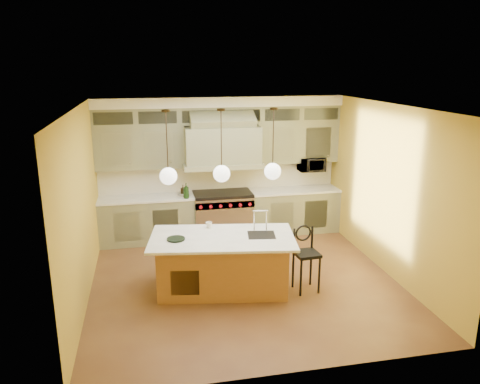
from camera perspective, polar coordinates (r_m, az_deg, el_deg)
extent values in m
plane|color=#57331D|center=(8.02, 0.48, -10.72)|extent=(5.00, 5.00, 0.00)
plane|color=white|center=(7.23, 0.54, 10.39)|extent=(5.00, 5.00, 0.00)
plane|color=gold|center=(9.88, -2.51, 3.23)|extent=(5.00, 0.00, 5.00)
plane|color=gold|center=(5.22, 6.29, -8.20)|extent=(5.00, 0.00, 5.00)
plane|color=gold|center=(7.41, -18.76, -1.75)|extent=(0.00, 5.00, 5.00)
plane|color=gold|center=(8.37, 17.50, 0.27)|extent=(0.00, 5.00, 5.00)
cube|color=gray|center=(9.72, -11.21, -3.39)|extent=(1.90, 0.65, 0.90)
cube|color=gray|center=(10.19, 6.49, -2.30)|extent=(1.90, 0.65, 0.90)
cube|color=white|center=(9.58, -11.36, -0.72)|extent=(1.90, 0.68, 0.04)
cube|color=white|center=(10.06, 6.57, 0.25)|extent=(1.90, 0.68, 0.04)
cube|color=beige|center=(9.92, -2.48, 1.91)|extent=(5.00, 0.04, 0.56)
cube|color=gray|center=(9.51, -12.14, 5.33)|extent=(1.75, 0.35, 0.85)
cube|color=gray|center=(10.01, 6.89, 6.05)|extent=(1.75, 0.35, 0.85)
cube|color=gray|center=(9.45, -2.21, 5.76)|extent=(1.50, 0.70, 0.75)
cube|color=gray|center=(9.52, -2.19, 3.38)|extent=(1.60, 0.76, 0.10)
cube|color=#333833|center=(9.54, -2.42, 9.33)|extent=(5.00, 0.35, 0.35)
cube|color=white|center=(9.50, -2.42, 10.97)|extent=(5.00, 0.47, 0.20)
cube|color=silver|center=(9.81, -2.12, -2.91)|extent=(1.20, 0.70, 0.90)
cube|color=black|center=(9.67, -2.15, -0.21)|extent=(1.20, 0.70, 0.06)
cube|color=silver|center=(9.41, -1.82, -1.60)|extent=(1.20, 0.06, 0.14)
cube|color=olive|center=(7.56, -2.14, -8.75)|extent=(2.12, 1.25, 0.88)
cube|color=white|center=(7.34, -2.17, -5.63)|extent=(2.40, 1.53, 0.04)
cube|color=black|center=(7.41, 2.63, -5.41)|extent=(0.48, 0.44, 0.05)
cylinder|color=black|center=(7.46, 7.43, -10.35)|extent=(0.04, 0.04, 0.61)
cylinder|color=black|center=(7.59, 9.63, -10.00)|extent=(0.04, 0.04, 0.61)
cylinder|color=black|center=(7.72, 6.49, -9.40)|extent=(0.04, 0.04, 0.61)
cylinder|color=black|center=(7.84, 8.62, -9.08)|extent=(0.04, 0.04, 0.61)
cube|color=black|center=(7.52, 8.14, -7.47)|extent=(0.40, 0.40, 0.05)
torus|color=black|center=(7.55, 7.73, -4.98)|extent=(0.27, 0.05, 0.27)
imported|color=black|center=(10.13, 8.69, 3.37)|extent=(0.54, 0.37, 0.30)
imported|color=#153213|center=(9.32, -6.58, 0.14)|extent=(0.13, 0.13, 0.31)
imported|color=black|center=(9.55, -6.96, 0.22)|extent=(0.10, 0.10, 0.22)
imported|color=beige|center=(9.57, -6.93, -0.22)|extent=(0.29, 0.29, 0.06)
imported|color=white|center=(7.71, -3.82, -4.04)|extent=(0.11, 0.11, 0.10)
cylinder|color=#2D2319|center=(6.85, -9.06, 9.76)|extent=(0.12, 0.12, 0.03)
cylinder|color=#2D2319|center=(6.90, -8.90, 6.08)|extent=(0.02, 0.02, 0.93)
sphere|color=white|center=(7.00, -8.73, 1.92)|extent=(0.26, 0.26, 0.26)
cylinder|color=#2D2319|center=(6.93, -2.34, 10.00)|extent=(0.12, 0.12, 0.03)
cylinder|color=#2D2319|center=(6.99, -2.30, 6.36)|extent=(0.02, 0.02, 0.93)
sphere|color=white|center=(7.08, -2.25, 2.24)|extent=(0.26, 0.26, 0.26)
cylinder|color=#2D2319|center=(7.10, 4.14, 10.10)|extent=(0.12, 0.12, 0.03)
cylinder|color=#2D2319|center=(7.16, 4.08, 6.55)|extent=(0.02, 0.02, 0.93)
sphere|color=white|center=(7.25, 4.00, 2.53)|extent=(0.26, 0.26, 0.26)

